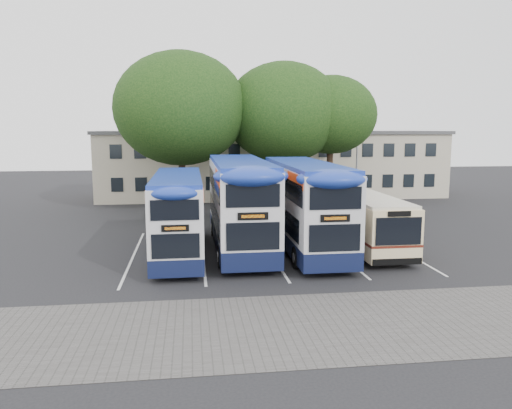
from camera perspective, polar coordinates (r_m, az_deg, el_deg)
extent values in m
plane|color=black|center=(22.60, 13.12, -8.02)|extent=(120.00, 120.00, 0.00)
cube|color=#595654|center=(17.50, 12.69, -12.99)|extent=(40.00, 6.00, 0.01)
cube|color=silver|center=(26.20, -13.83, -5.73)|extent=(0.12, 11.00, 0.01)
cube|color=silver|center=(26.03, -6.12, -5.61)|extent=(0.12, 11.00, 0.01)
cube|color=silver|center=(26.34, 1.55, -5.40)|extent=(0.12, 11.00, 0.01)
cube|color=silver|center=(27.09, 8.91, -5.10)|extent=(0.12, 11.00, 0.01)
cube|color=silver|center=(28.27, 15.76, -4.75)|extent=(0.12, 11.00, 0.01)
cube|color=#BFB69A|center=(47.99, 1.87, 4.58)|extent=(32.00, 8.00, 6.00)
cube|color=#4C4C4F|center=(47.87, 1.89, 8.23)|extent=(32.40, 8.40, 0.30)
cube|color=black|center=(44.15, 2.71, 2.53)|extent=(30.00, 0.06, 1.20)
cube|color=black|center=(43.95, 2.74, 6.16)|extent=(30.00, 0.06, 1.20)
cylinder|color=gray|center=(42.57, 11.48, 5.92)|extent=(0.14, 0.14, 9.00)
cube|color=gray|center=(42.60, 11.66, 11.98)|extent=(0.12, 0.80, 0.12)
cube|color=gray|center=(42.22, 11.84, 11.94)|extent=(0.25, 0.50, 0.12)
cylinder|color=black|center=(38.02, -8.44, 3.27)|extent=(0.50, 0.50, 5.79)
ellipsoid|color=black|center=(37.89, -8.61, 10.79)|extent=(9.86, 9.86, 8.38)
cylinder|color=black|center=(39.35, 3.10, 3.40)|extent=(0.50, 0.50, 5.61)
ellipsoid|color=black|center=(39.20, 3.16, 10.45)|extent=(9.10, 9.10, 7.73)
cylinder|color=black|center=(40.13, 8.40, 3.34)|extent=(0.50, 0.50, 5.50)
ellipsoid|color=black|center=(39.98, 8.55, 10.11)|extent=(7.17, 7.17, 6.09)
cube|color=#0F1639|center=(25.78, -8.81, -4.32)|extent=(2.34, 9.83, 0.75)
cube|color=silver|center=(25.44, -8.90, -0.31)|extent=(2.34, 9.83, 2.90)
cube|color=#1B36A2|center=(25.25, -8.98, 3.05)|extent=(2.29, 9.63, 0.28)
cube|color=black|center=(25.85, -8.85, -1.96)|extent=(2.38, 8.70, 0.94)
cube|color=black|center=(25.34, -8.94, 1.15)|extent=(2.38, 9.26, 0.84)
cube|color=#FF4F15|center=(22.07, -6.11, 1.45)|extent=(0.02, 2.99, 0.51)
cube|color=black|center=(20.59, -9.22, -2.69)|extent=(1.12, 0.06, 0.28)
cylinder|color=black|center=(28.65, -10.80, -3.45)|extent=(0.28, 0.94, 0.94)
cylinder|color=black|center=(28.60, -6.56, -3.37)|extent=(0.28, 0.94, 0.94)
cylinder|color=black|center=(22.75, -11.66, -6.64)|extent=(0.28, 0.94, 0.94)
cylinder|color=black|center=(22.69, -6.29, -6.55)|extent=(0.28, 0.94, 0.94)
cube|color=#0F1639|center=(26.89, -1.86, -3.46)|extent=(2.71, 11.39, 0.87)
cube|color=silver|center=(26.52, -1.88, 1.01)|extent=(2.71, 11.39, 3.36)
cube|color=#1B36A2|center=(26.35, -1.90, 4.76)|extent=(2.66, 11.16, 0.33)
cube|color=black|center=(26.98, -1.94, -0.84)|extent=(2.75, 10.08, 1.08)
cube|color=black|center=(26.43, -1.89, 2.64)|extent=(2.75, 10.74, 0.98)
cube|color=#FF4F15|center=(22.87, 2.43, 3.20)|extent=(0.02, 3.47, 0.60)
cube|color=black|center=(20.92, -0.35, -1.34)|extent=(1.30, 0.06, 0.33)
cylinder|color=black|center=(30.08, -4.80, -2.60)|extent=(0.33, 1.08, 1.08)
cylinder|color=black|center=(30.28, -0.16, -2.50)|extent=(0.33, 1.08, 1.08)
cylinder|color=black|center=(23.21, -3.97, -5.98)|extent=(0.33, 1.08, 1.08)
cylinder|color=black|center=(23.48, 2.04, -5.79)|extent=(0.33, 1.08, 1.08)
cube|color=#0F1639|center=(26.77, 5.57, -3.59)|extent=(2.64, 11.09, 0.85)
cube|color=silver|center=(26.42, 5.63, 0.78)|extent=(2.64, 11.09, 3.28)
cube|color=#1B36A2|center=(26.24, 5.69, 4.44)|extent=(2.59, 10.87, 0.32)
cube|color=black|center=(26.86, 5.45, -1.02)|extent=(2.68, 9.83, 1.06)
cube|color=black|center=(26.33, 5.66, 2.38)|extent=(2.68, 10.46, 0.95)
cube|color=#FF4F15|center=(23.14, 10.94, 2.85)|extent=(0.02, 3.38, 0.58)
cube|color=black|center=(21.11, 9.05, -1.56)|extent=(1.27, 0.06, 0.32)
cylinder|color=black|center=(29.68, 1.91, -2.76)|extent=(0.32, 1.06, 1.06)
cylinder|color=black|center=(30.16, 6.40, -2.62)|extent=(0.32, 1.06, 1.06)
cylinder|color=black|center=(23.11, 4.70, -6.09)|extent=(0.32, 1.06, 1.06)
cylinder|color=black|center=(23.72, 10.38, -5.82)|extent=(0.32, 1.06, 1.06)
cube|color=#AB0F0B|center=(27.93, 7.73, 2.70)|extent=(0.02, 4.23, 0.90)
cube|color=beige|center=(27.80, 11.98, -1.62)|extent=(2.43, 9.71, 2.48)
cube|color=beige|center=(27.60, 12.06, 1.01)|extent=(2.33, 9.33, 0.19)
cube|color=black|center=(28.18, 11.68, -0.62)|extent=(2.47, 7.77, 0.87)
cube|color=#5E1D12|center=(27.87, 11.95, -2.46)|extent=(2.46, 9.73, 0.12)
cube|color=black|center=(23.28, 15.98, -2.96)|extent=(2.14, 0.06, 1.26)
cylinder|color=black|center=(24.61, 12.04, -5.44)|extent=(0.29, 0.97, 0.97)
cylinder|color=black|center=(25.42, 16.73, -5.17)|extent=(0.29, 0.97, 0.97)
cylinder|color=black|center=(30.39, 8.14, -2.65)|extent=(0.29, 0.97, 0.97)
cylinder|color=black|center=(31.05, 12.05, -2.52)|extent=(0.29, 0.97, 0.97)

